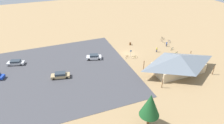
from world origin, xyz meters
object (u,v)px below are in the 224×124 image
object	(u,v)px
lot_sign	(131,52)
bicycle_orange_edge_north	(127,57)
bicycle_silver_back_row	(167,43)
bicycle_black_front_row	(163,38)
pine_midwest	(150,105)
bicycle_blue_trailside	(169,41)
visitor_near_lot	(157,49)
bike_pavilion	(179,62)
bicycle_teal_near_porch	(172,49)
bicycle_purple_yard_center	(162,41)
visitor_by_pavilion	(167,44)
car_silver_inner_stall	(16,62)
car_white_front_row	(94,57)
bicycle_green_lone_east	(176,53)
trash_bin	(130,44)
bicycle_yellow_yard_left	(135,57)
car_tan_far_end	(60,75)

from	to	relation	value
lot_sign	bicycle_orange_edge_north	size ratio (longest dim) A/B	1.56
bicycle_silver_back_row	bicycle_black_front_row	distance (m)	4.39
pine_midwest	bicycle_orange_edge_north	xyz separation A→B (m)	(-7.50, -25.36, -4.70)
bicycle_silver_back_row	bicycle_blue_trailside	size ratio (longest dim) A/B	0.82
bicycle_silver_back_row	visitor_near_lot	distance (m)	7.29
bike_pavilion	bicycle_teal_near_porch	bearing A→B (deg)	-119.77
lot_sign	pine_midwest	size ratio (longest dim) A/B	0.30
bicycle_purple_yard_center	pine_midwest	bearing A→B (deg)	52.81
bicycle_teal_near_porch	pine_midwest	bearing A→B (deg)	46.75
visitor_near_lot	visitor_by_pavilion	bearing A→B (deg)	-155.94
car_silver_inner_stall	car_white_front_row	distance (m)	22.28
pine_midwest	car_white_front_row	bearing A→B (deg)	-85.68
visitor_by_pavilion	bicycle_blue_trailside	bearing A→B (deg)	-140.92
bicycle_green_lone_east	car_silver_inner_stall	bearing A→B (deg)	-13.41
bicycle_green_lone_east	bicycle_black_front_row	world-z (taller)	bicycle_black_front_row
bicycle_silver_back_row	bicycle_blue_trailside	world-z (taller)	bicycle_silver_back_row
bicycle_silver_back_row	car_white_front_row	world-z (taller)	car_white_front_row
bicycle_blue_trailside	bicycle_orange_edge_north	world-z (taller)	bicycle_orange_edge_north
bicycle_teal_near_porch	car_white_front_row	world-z (taller)	car_white_front_row
lot_sign	car_silver_inner_stall	xyz separation A→B (m)	(32.66, -7.44, -0.68)
bike_pavilion	bicycle_green_lone_east	size ratio (longest dim) A/B	10.65
trash_bin	visitor_near_lot	world-z (taller)	visitor_near_lot
trash_bin	lot_sign	xyz separation A→B (m)	(3.49, 7.47, 0.96)
trash_bin	bicycle_green_lone_east	bearing A→B (deg)	133.46
bicycle_green_lone_east	visitor_near_lot	world-z (taller)	visitor_near_lot
pine_midwest	visitor_near_lot	world-z (taller)	pine_midwest
pine_midwest	bicycle_silver_back_row	bearing A→B (deg)	-129.80
bicycle_yellow_yard_left	car_white_front_row	distance (m)	12.26
bicycle_purple_yard_center	car_white_front_row	bearing A→B (deg)	7.01
visitor_by_pavilion	bicycle_silver_back_row	bearing A→B (deg)	-126.58
bicycle_silver_back_row	car_silver_inner_stall	bearing A→B (deg)	-4.92
lot_sign	bicycle_purple_yard_center	size ratio (longest dim) A/B	1.27
trash_bin	visitor_by_pavilion	distance (m)	12.23
trash_bin	visitor_by_pavilion	bearing A→B (deg)	153.91
bicycle_blue_trailside	car_tan_far_end	bearing A→B (deg)	11.80
pine_midwest	bicycle_blue_trailside	size ratio (longest dim) A/B	4.39
pine_midwest	car_silver_inner_stall	size ratio (longest dim) A/B	1.49
bicycle_green_lone_east	visitor_near_lot	bearing A→B (deg)	-34.01
lot_sign	trash_bin	bearing A→B (deg)	-115.06
bike_pavilion	lot_sign	size ratio (longest dim) A/B	7.34
bicycle_silver_back_row	bicycle_orange_edge_north	distance (m)	17.08
bicycle_green_lone_east	bicycle_orange_edge_north	bearing A→B (deg)	-12.30
bicycle_blue_trailside	car_silver_inner_stall	distance (m)	50.07
visitor_near_lot	bicycle_purple_yard_center	bearing A→B (deg)	-134.77
bicycle_orange_edge_north	bicycle_black_front_row	world-z (taller)	bicycle_orange_edge_north
bike_pavilion	trash_bin	size ratio (longest dim) A/B	17.94
bicycle_orange_edge_north	car_tan_far_end	bearing A→B (deg)	9.44
bike_pavilion	bicycle_purple_yard_center	world-z (taller)	bike_pavilion
lot_sign	bicycle_silver_back_row	bearing A→B (deg)	-167.86
trash_bin	pine_midwest	world-z (taller)	pine_midwest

